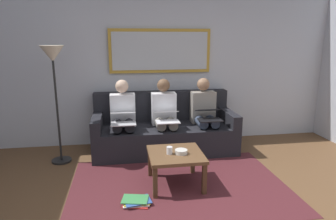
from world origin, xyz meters
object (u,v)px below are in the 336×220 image
(person_left, at_px, (204,112))
(laptop_silver, at_px, (123,118))
(bowl, at_px, (181,152))
(couch, at_px, (164,131))
(coffee_table, at_px, (176,157))
(cup, at_px, (169,150))
(framed_mirror, at_px, (160,51))
(person_middle, at_px, (164,114))
(laptop_white, at_px, (167,116))
(magazine_stack, at_px, (136,201))
(person_right, at_px, (123,115))
(standing_lamp, at_px, (53,67))
(laptop_black, at_px, (209,114))

(person_left, height_order, laptop_silver, person_left)
(bowl, bearing_deg, laptop_silver, -54.76)
(couch, height_order, laptop_silver, couch)
(coffee_table, xyz_separation_m, cup, (0.08, 0.02, 0.10))
(framed_mirror, height_order, person_middle, framed_mirror)
(person_left, relative_size, laptop_white, 3.14)
(bowl, height_order, laptop_white, laptop_white)
(bowl, xyz_separation_m, laptop_white, (0.03, -0.94, 0.19))
(person_middle, relative_size, magazine_stack, 3.35)
(couch, relative_size, laptop_white, 6.05)
(bowl, relative_size, person_right, 0.13)
(coffee_table, xyz_separation_m, magazine_stack, (0.50, 0.38, -0.32))
(bowl, relative_size, laptop_white, 0.41)
(framed_mirror, height_order, coffee_table, framed_mirror)
(cup, relative_size, standing_lamp, 0.05)
(framed_mirror, height_order, laptop_black, framed_mirror)
(coffee_table, bearing_deg, person_left, -120.38)
(cup, bearing_deg, coffee_table, -164.41)
(couch, bearing_deg, laptop_black, 154.52)
(person_left, xyz_separation_m, standing_lamp, (2.19, 0.20, 0.76))
(couch, xyz_separation_m, standing_lamp, (1.55, 0.27, 1.06))
(couch, height_order, cup, couch)
(laptop_black, xyz_separation_m, standing_lamp, (2.19, -0.04, 0.74))
(framed_mirror, height_order, laptop_white, framed_mirror)
(person_left, distance_m, laptop_white, 0.68)
(cup, height_order, person_middle, person_middle)
(bowl, relative_size, standing_lamp, 0.09)
(laptop_silver, bearing_deg, laptop_black, -179.82)
(magazine_stack, bearing_deg, coffee_table, -142.93)
(laptop_white, bearing_deg, laptop_silver, -0.02)
(framed_mirror, relative_size, bowl, 11.09)
(laptop_silver, distance_m, magazine_stack, 1.43)
(person_middle, height_order, standing_lamp, standing_lamp)
(bowl, bearing_deg, coffee_table, -30.38)
(laptop_black, xyz_separation_m, laptop_white, (0.64, 0.00, -0.00))
(bowl, xyz_separation_m, person_right, (0.67, -1.18, 0.17))
(couch, xyz_separation_m, person_middle, (0.00, 0.07, 0.30))
(coffee_table, bearing_deg, person_right, -62.17)
(coffee_table, distance_m, magazine_stack, 0.71)
(laptop_silver, bearing_deg, couch, -154.22)
(cup, xyz_separation_m, laptop_black, (-0.75, -0.93, 0.18))
(person_middle, xyz_separation_m, magazine_stack, (0.53, 1.53, -0.58))
(framed_mirror, height_order, cup, framed_mirror)
(framed_mirror, relative_size, laptop_white, 4.57)
(framed_mirror, relative_size, person_middle, 1.46)
(person_left, bearing_deg, laptop_white, 20.60)
(cup, xyz_separation_m, person_middle, (-0.11, -1.17, 0.15))
(coffee_table, bearing_deg, bowl, 149.62)
(person_left, bearing_deg, standing_lamp, 5.19)
(couch, bearing_deg, person_right, 6.13)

